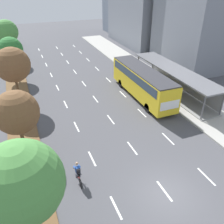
# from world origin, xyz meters

# --- Properties ---
(ground_plane) EXTENTS (140.00, 140.00, 0.00)m
(ground_plane) POSITION_xyz_m (0.00, 0.00, 0.00)
(ground_plane) COLOR #4C4C51
(median_strip) EXTENTS (2.60, 52.00, 0.12)m
(median_strip) POSITION_xyz_m (-8.30, 20.00, 0.06)
(median_strip) COLOR brown
(median_strip) RESTS_ON ground
(sidewalk_right) EXTENTS (4.50, 52.00, 0.15)m
(sidewalk_right) POSITION_xyz_m (9.25, 20.00, 0.07)
(sidewalk_right) COLOR #ADAAA3
(sidewalk_right) RESTS_ON ground
(lane_divider_left) EXTENTS (0.14, 45.57, 0.01)m
(lane_divider_left) POSITION_xyz_m (-3.50, 17.28, 0.00)
(lane_divider_left) COLOR white
(lane_divider_left) RESTS_ON ground
(lane_divider_center) EXTENTS (0.14, 45.57, 0.01)m
(lane_divider_center) POSITION_xyz_m (0.00, 17.28, 0.00)
(lane_divider_center) COLOR white
(lane_divider_center) RESTS_ON ground
(lane_divider_right) EXTENTS (0.14, 45.57, 0.01)m
(lane_divider_right) POSITION_xyz_m (3.50, 17.28, 0.00)
(lane_divider_right) COLOR white
(lane_divider_right) RESTS_ON ground
(bus_shelter) EXTENTS (2.90, 14.32, 2.86)m
(bus_shelter) POSITION_xyz_m (9.53, 13.11, 1.86)
(bus_shelter) COLOR gray
(bus_shelter) RESTS_ON sidewalk_right
(bus) EXTENTS (2.54, 11.29, 3.37)m
(bus) POSITION_xyz_m (5.25, 13.44, 2.07)
(bus) COLOR yellow
(bus) RESTS_ON ground
(cyclist) EXTENTS (0.46, 1.82, 1.71)m
(cyclist) POSITION_xyz_m (-5.08, 3.17, 0.79)
(cyclist) COLOR black
(cyclist) RESTS_ON ground
(median_tree_nearest) EXTENTS (3.96, 3.96, 6.40)m
(median_tree_nearest) POSITION_xyz_m (-8.30, -0.23, 4.53)
(median_tree_nearest) COLOR brown
(median_tree_nearest) RESTS_ON median_strip
(median_tree_second) EXTENTS (3.38, 3.38, 5.22)m
(median_tree_second) POSITION_xyz_m (-8.28, 8.07, 3.64)
(median_tree_second) COLOR brown
(median_tree_second) RESTS_ON median_strip
(median_tree_third) EXTENTS (3.54, 3.54, 6.32)m
(median_tree_third) POSITION_xyz_m (-8.09, 16.36, 4.65)
(median_tree_third) COLOR brown
(median_tree_third) RESTS_ON median_strip
(median_tree_fourth) EXTENTS (3.17, 3.17, 5.62)m
(median_tree_fourth) POSITION_xyz_m (-8.19, 24.66, 4.13)
(median_tree_fourth) COLOR brown
(median_tree_fourth) RESTS_ON median_strip
(median_tree_fifth) EXTENTS (3.62, 3.62, 6.55)m
(median_tree_fifth) POSITION_xyz_m (-8.47, 32.96, 4.84)
(median_tree_fifth) COLOR brown
(median_tree_fifth) RESTS_ON median_strip
(median_tree_farthest) EXTENTS (2.99, 2.99, 5.24)m
(median_tree_farthest) POSITION_xyz_m (-8.54, 41.26, 3.85)
(median_tree_farthest) COLOR brown
(median_tree_farthest) RESTS_ON median_strip
(building_near_right) EXTENTS (11.07, 11.82, 15.46)m
(building_near_right) POSITION_xyz_m (19.50, 20.99, 7.73)
(building_near_right) COLOR gray
(building_near_right) RESTS_ON ground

